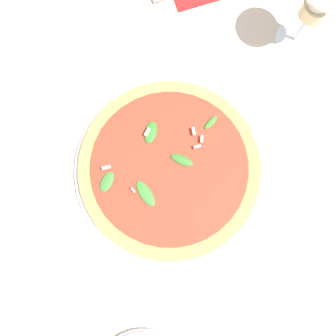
# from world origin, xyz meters

# --- Properties ---
(ground_plane) EXTENTS (6.00, 6.00, 0.00)m
(ground_plane) POSITION_xyz_m (0.00, 0.00, 0.00)
(ground_plane) COLOR beige
(pizza_arugula_main) EXTENTS (0.32, 0.32, 0.05)m
(pizza_arugula_main) POSITION_xyz_m (0.01, 0.03, 0.02)
(pizza_arugula_main) COLOR white
(pizza_arugula_main) RESTS_ON ground_plane
(wine_glass) EXTENTS (0.08, 0.08, 0.16)m
(wine_glass) POSITION_xyz_m (0.25, 0.26, 0.11)
(wine_glass) COLOR white
(wine_glass) RESTS_ON ground_plane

